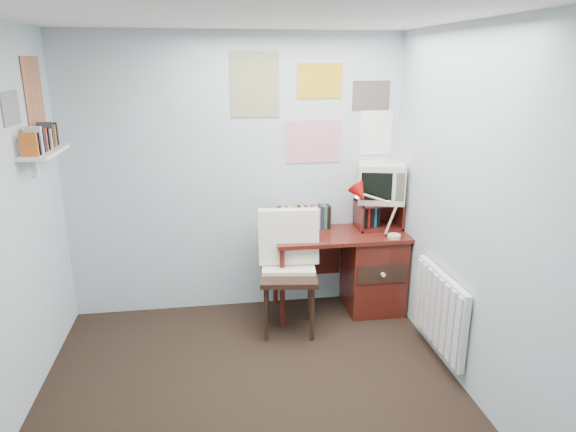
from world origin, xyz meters
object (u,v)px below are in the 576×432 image
Objects in this scene: desk_lamp at (395,215)px; tv_riser at (378,214)px; desk at (367,268)px; desk_chair at (289,276)px; radiator at (440,310)px; wall_shelf at (44,152)px; crt_tv at (381,180)px.

desk_lamp reaches higher than tv_riser.
desk_chair is (-0.79, -0.30, 0.10)m from desk.
wall_shelf reaches higher than radiator.
wall_shelf is (-2.57, -0.38, 1.21)m from desk.
desk reaches higher than radiator.
desk_chair is 2.41× the size of desk_lamp.
radiator is (0.15, -1.06, -0.78)m from crt_tv.
tv_riser is at bearing 10.32° from wall_shelf.
tv_riser is at bearing 99.28° from radiator.
desk_lamp is at bearing -50.39° from desk.
tv_riser is (0.90, 0.42, 0.38)m from desk_chair.
desk is 3.00× the size of tv_riser.
desk_lamp reaches higher than radiator.
desk is 0.85m from desk_chair.
desk_lamp is at bearing -69.32° from crt_tv.
desk_chair reaches higher than radiator.
radiator is at bearing -66.42° from crt_tv.
radiator is at bearing -10.89° from wall_shelf.
desk_lamp is 0.33m from tv_riser.
tv_riser is (0.12, 0.11, 0.48)m from desk.
desk_chair reaches higher than desk.
desk_chair is at bearing -155.34° from tv_riser.
desk is 0.51m from tv_riser.
wall_shelf is (-2.69, -0.49, 0.74)m from tv_riser.
tv_riser is (-0.05, 0.31, -0.08)m from desk_lamp.
crt_tv is 0.66× the size of wall_shelf.
desk is at bearing -120.63° from crt_tv.
desk_lamp is 0.68× the size of wall_shelf.
desk_lamp is (0.95, 0.10, 0.47)m from desk_chair.
radiator is at bearing -72.76° from desk.
tv_riser is at bearing -113.86° from crt_tv.
desk is 0.82m from crt_tv.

